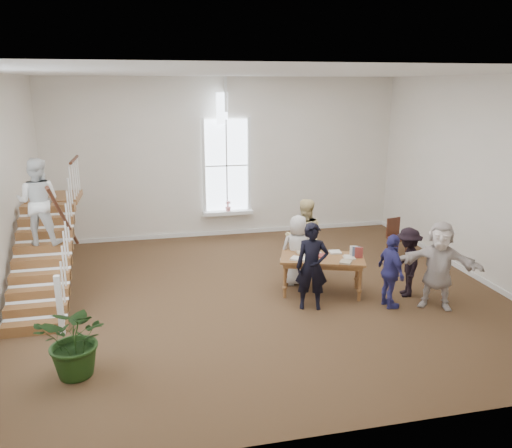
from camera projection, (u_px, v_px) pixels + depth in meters
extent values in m
plane|color=#45311B|center=(261.00, 293.00, 10.59)|extent=(10.00, 10.00, 0.00)
plane|color=silver|center=(226.00, 158.00, 14.21)|extent=(10.00, 0.00, 10.00)
plane|color=silver|center=(350.00, 267.00, 5.75)|extent=(10.00, 0.00, 10.00)
plane|color=silver|center=(482.00, 180.00, 11.02)|extent=(0.00, 9.00, 9.00)
plane|color=white|center=(262.00, 72.00, 9.38)|extent=(10.00, 10.00, 0.00)
cube|color=white|center=(228.00, 213.00, 14.46)|extent=(1.45, 0.28, 0.10)
plane|color=white|center=(227.00, 166.00, 14.21)|extent=(2.60, 0.00, 2.60)
plane|color=white|center=(226.00, 108.00, 13.78)|extent=(0.60, 0.60, 0.85)
cube|color=white|center=(228.00, 232.00, 14.78)|extent=(10.00, 0.04, 0.12)
imported|color=pink|center=(228.00, 206.00, 14.38)|extent=(0.17, 0.17, 0.30)
cube|color=brown|center=(35.00, 327.00, 8.91)|extent=(1.10, 0.30, 0.20)
cube|color=brown|center=(37.00, 310.00, 9.14)|extent=(1.10, 0.30, 0.20)
cube|color=brown|center=(39.00, 293.00, 9.36)|extent=(1.10, 0.30, 0.20)
cube|color=brown|center=(40.00, 277.00, 9.59)|extent=(1.10, 0.30, 0.20)
cube|color=brown|center=(42.00, 262.00, 9.82)|extent=(1.10, 0.30, 0.20)
cube|color=brown|center=(44.00, 248.00, 10.05)|extent=(1.10, 0.30, 0.20)
cube|color=brown|center=(45.00, 234.00, 10.28)|extent=(1.10, 0.30, 0.20)
cube|color=brown|center=(47.00, 221.00, 10.50)|extent=(1.10, 0.30, 0.20)
cube|color=brown|center=(48.00, 209.00, 10.73)|extent=(1.10, 0.30, 0.20)
cube|color=brown|center=(55.00, 198.00, 11.57)|extent=(1.10, 1.20, 0.12)
cube|color=white|center=(60.00, 305.00, 8.75)|extent=(0.10, 0.10, 1.10)
cylinder|color=#391A0F|center=(65.00, 219.00, 9.69)|extent=(0.07, 2.74, 1.86)
imported|color=silver|center=(38.00, 202.00, 9.79)|extent=(0.94, 0.79, 1.72)
cube|color=brown|center=(322.00, 258.00, 10.42)|extent=(1.91, 1.36, 0.05)
cube|color=brown|center=(322.00, 261.00, 10.44)|extent=(1.76, 1.21, 0.10)
cylinder|color=brown|center=(285.00, 281.00, 10.29)|extent=(0.07, 0.07, 0.76)
cylinder|color=brown|center=(360.00, 284.00, 10.13)|extent=(0.07, 0.07, 0.76)
cylinder|color=brown|center=(286.00, 269.00, 10.92)|extent=(0.07, 0.07, 0.76)
cylinder|color=brown|center=(357.00, 272.00, 10.77)|extent=(0.07, 0.07, 0.76)
cube|color=silver|center=(305.00, 259.00, 10.24)|extent=(0.25, 0.30, 0.04)
cube|color=beige|center=(348.00, 257.00, 10.34)|extent=(0.21, 0.30, 0.03)
cube|color=tan|center=(346.00, 262.00, 10.07)|extent=(0.32, 0.33, 0.04)
cube|color=silver|center=(335.00, 252.00, 10.67)|extent=(0.26, 0.26, 0.03)
cube|color=#4C5972|center=(307.00, 259.00, 10.24)|extent=(0.24, 0.25, 0.03)
cube|color=maroon|center=(321.00, 256.00, 10.45)|extent=(0.29, 0.30, 0.03)
cube|color=white|center=(318.00, 254.00, 10.55)|extent=(0.20, 0.25, 0.03)
cube|color=#BFB299|center=(349.00, 258.00, 10.33)|extent=(0.27, 0.26, 0.02)
cube|color=silver|center=(308.00, 254.00, 10.48)|extent=(0.20, 0.31, 0.06)
cube|color=beige|center=(307.00, 254.00, 10.50)|extent=(0.33, 0.34, 0.05)
cube|color=tan|center=(302.00, 252.00, 10.66)|extent=(0.25, 0.29, 0.04)
cube|color=silver|center=(296.00, 258.00, 10.27)|extent=(0.29, 0.30, 0.04)
imported|color=black|center=(312.00, 267.00, 9.69)|extent=(0.72, 0.57, 1.74)
imported|color=beige|center=(298.00, 250.00, 10.91)|extent=(0.84, 0.62, 1.56)
imported|color=beige|center=(304.00, 237.00, 11.41)|extent=(0.94, 0.76, 1.81)
imported|color=navy|center=(391.00, 271.00, 9.77)|extent=(0.40, 0.89, 1.50)
imported|color=black|center=(407.00, 262.00, 10.32)|extent=(0.77, 1.06, 1.47)
imported|color=silver|center=(439.00, 265.00, 9.73)|extent=(1.66, 1.29, 1.76)
imported|color=#193310|center=(77.00, 339.00, 7.46)|extent=(1.34, 1.26, 1.20)
cube|color=#391A0F|center=(397.00, 238.00, 12.89)|extent=(0.50, 0.50, 0.05)
cube|color=#391A0F|center=(393.00, 227.00, 12.98)|extent=(0.41, 0.13, 0.49)
cylinder|color=#391A0F|center=(396.00, 249.00, 12.74)|extent=(0.04, 0.04, 0.43)
cylinder|color=#391A0F|center=(406.00, 248.00, 12.88)|extent=(0.04, 0.04, 0.43)
cylinder|color=#391A0F|center=(387.00, 246.00, 13.03)|extent=(0.04, 0.04, 0.43)
cylinder|color=#391A0F|center=(397.00, 244.00, 13.17)|extent=(0.04, 0.04, 0.43)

